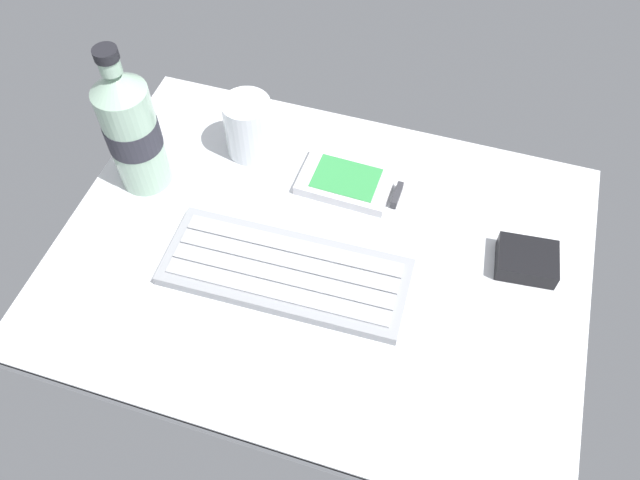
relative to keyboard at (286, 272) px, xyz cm
name	(u,v)px	position (x,y,z in cm)	size (l,w,h in cm)	color
ground_plane	(319,260)	(2.99, 3.85, -1.79)	(64.00, 48.00, 2.80)	silver
keyboard	(286,272)	(0.00, 0.00, 0.00)	(29.26, 11.71, 1.70)	#93969B
handheld_device	(351,183)	(3.65, 15.58, -0.08)	(12.99, 8.01, 1.50)	silver
juice_cup	(249,129)	(-11.22, 17.90, 3.10)	(6.40, 6.40, 8.50)	silver
water_bottle	(131,129)	(-22.55, 9.00, 8.20)	(6.73, 6.73, 20.80)	#9EC1A8
charger_block	(527,260)	(26.98, 9.76, 0.39)	(7.00, 5.60, 2.40)	black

